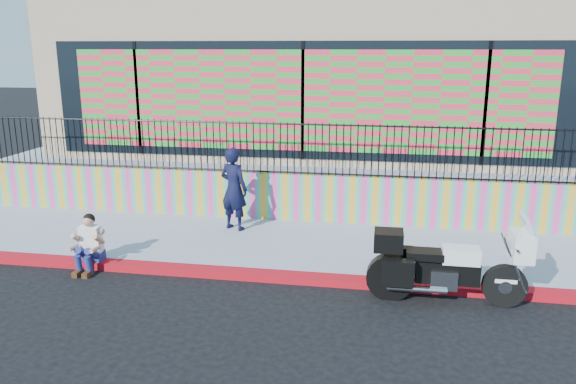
# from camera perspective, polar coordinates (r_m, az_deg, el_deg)

# --- Properties ---
(ground) EXTENTS (90.00, 90.00, 0.00)m
(ground) POSITION_cam_1_polar(r_m,az_deg,el_deg) (10.33, -1.97, -8.89)
(ground) COLOR black
(ground) RESTS_ON ground
(red_curb) EXTENTS (16.00, 0.30, 0.15)m
(red_curb) POSITION_cam_1_polar(r_m,az_deg,el_deg) (10.30, -1.98, -8.51)
(red_curb) COLOR #AF0C15
(red_curb) RESTS_ON ground
(sidewalk) EXTENTS (16.00, 3.00, 0.15)m
(sidewalk) POSITION_cam_1_polar(r_m,az_deg,el_deg) (11.81, -0.34, -5.43)
(sidewalk) COLOR #8B90A7
(sidewalk) RESTS_ON ground
(mural_wall) EXTENTS (16.00, 0.20, 1.10)m
(mural_wall) POSITION_cam_1_polar(r_m,az_deg,el_deg) (13.13, 0.89, -0.52)
(mural_wall) COLOR #F23F97
(mural_wall) RESTS_ON sidewalk
(metal_fence) EXTENTS (15.80, 0.04, 1.20)m
(metal_fence) POSITION_cam_1_polar(r_m,az_deg,el_deg) (12.88, 0.91, 4.43)
(metal_fence) COLOR black
(metal_fence) RESTS_ON mural_wall
(elevated_platform) EXTENTS (16.00, 10.00, 1.25)m
(elevated_platform) POSITION_cam_1_polar(r_m,az_deg,el_deg) (18.07, 3.42, 3.38)
(elevated_platform) COLOR #8B90A7
(elevated_platform) RESTS_ON ground
(storefront_building) EXTENTS (14.00, 8.06, 4.00)m
(storefront_building) POSITION_cam_1_polar(r_m,az_deg,el_deg) (17.54, 3.47, 11.68)
(storefront_building) COLOR tan
(storefront_building) RESTS_ON elevated_platform
(police_motorcycle) EXTENTS (2.54, 0.84, 1.58)m
(police_motorcycle) POSITION_cam_1_polar(r_m,az_deg,el_deg) (9.58, 15.62, -7.09)
(police_motorcycle) COLOR black
(police_motorcycle) RESTS_ON ground
(police_officer) EXTENTS (0.79, 0.66, 1.85)m
(police_officer) POSITION_cam_1_polar(r_m,az_deg,el_deg) (12.42, -5.52, 0.33)
(police_officer) COLOR black
(police_officer) RESTS_ON sidewalk
(seated_man) EXTENTS (0.54, 0.71, 1.06)m
(seated_man) POSITION_cam_1_polar(r_m,az_deg,el_deg) (11.19, -19.67, -5.42)
(seated_man) COLOR navy
(seated_man) RESTS_ON ground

